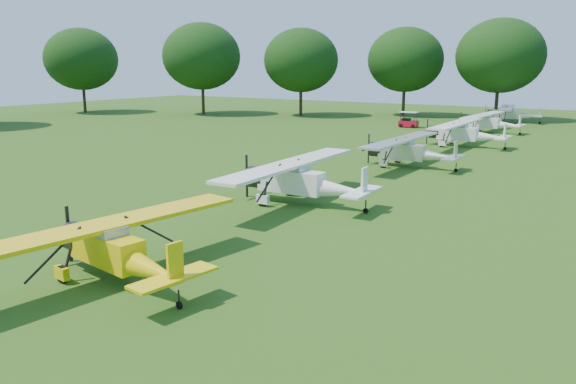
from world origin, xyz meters
name	(u,v)px	position (x,y,z in m)	size (l,w,h in m)	color
ground	(245,222)	(0.00, 0.00, 0.00)	(160.00, 160.00, 0.00)	#1A4812
tree_belt	(316,39)	(3.57, 0.16, 8.03)	(137.36, 130.27, 14.52)	black
aircraft_2	(115,247)	(0.83, -8.07, 1.21)	(6.67, 10.58, 2.08)	yellow
aircraft_3	(301,179)	(0.37, 4.25, 1.35)	(7.35, 11.68, 2.30)	white
aircraft_4	(409,150)	(1.09, 17.53, 1.25)	(6.80, 10.80, 2.14)	silver
aircraft_5	(464,132)	(1.38, 29.81, 1.32)	(7.18, 11.40, 2.26)	white
aircraft_6	(489,121)	(0.61, 41.80, 1.21)	(6.62, 10.54, 2.08)	white
aircraft_7	(511,113)	(0.40, 53.95, 1.23)	(6.74, 10.68, 2.10)	silver
golf_cart	(408,122)	(-8.43, 42.11, 0.59)	(2.16, 1.42, 1.78)	red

